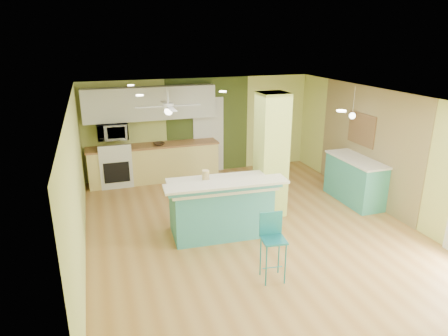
% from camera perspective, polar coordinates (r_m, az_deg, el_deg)
% --- Properties ---
extents(floor, '(6.00, 7.00, 0.01)m').
position_cam_1_polar(floor, '(7.81, 3.57, -8.50)').
color(floor, '#A36F39').
rests_on(floor, ground).
extents(ceiling, '(6.00, 7.00, 0.01)m').
position_cam_1_polar(ceiling, '(7.03, 3.98, 10.03)').
color(ceiling, white).
rests_on(ceiling, wall_back).
extents(wall_back, '(6.00, 0.01, 2.50)m').
position_cam_1_polar(wall_back, '(10.54, -3.38, 5.97)').
color(wall_back, '#CFD974').
rests_on(wall_back, floor).
extents(wall_front, '(6.00, 0.01, 2.50)m').
position_cam_1_polar(wall_front, '(4.56, 20.81, -12.99)').
color(wall_front, '#CFD974').
rests_on(wall_front, floor).
extents(wall_left, '(0.01, 7.00, 2.50)m').
position_cam_1_polar(wall_left, '(6.85, -20.30, -2.22)').
color(wall_left, '#CFD974').
rests_on(wall_left, floor).
extents(wall_right, '(0.01, 7.00, 2.50)m').
position_cam_1_polar(wall_right, '(8.86, 22.12, 2.17)').
color(wall_right, '#CFD974').
rests_on(wall_right, floor).
extents(wood_panel, '(0.02, 3.40, 2.50)m').
position_cam_1_polar(wood_panel, '(9.30, 19.71, 3.18)').
color(wood_panel, olive).
rests_on(wood_panel, floor).
extents(olive_accent, '(2.20, 0.02, 2.50)m').
position_cam_1_polar(olive_accent, '(10.58, -2.30, 6.03)').
color(olive_accent, '#404F1F').
rests_on(olive_accent, floor).
extents(interior_door, '(0.82, 0.05, 2.00)m').
position_cam_1_polar(interior_door, '(10.61, -2.24, 4.68)').
color(interior_door, silver).
rests_on(interior_door, floor).
extents(column, '(0.55, 0.55, 2.50)m').
position_cam_1_polar(column, '(8.01, 6.75, 1.80)').
color(column, '#B4C75C').
rests_on(column, floor).
extents(kitchen_run, '(3.25, 0.63, 0.94)m').
position_cam_1_polar(kitchen_run, '(10.21, -9.91, 0.76)').
color(kitchen_run, '#EAD47A').
rests_on(kitchen_run, floor).
extents(stove, '(0.76, 0.66, 1.08)m').
position_cam_1_polar(stove, '(10.12, -15.22, 0.15)').
color(stove, white).
rests_on(stove, floor).
extents(upper_cabinets, '(3.20, 0.34, 0.80)m').
position_cam_1_polar(upper_cabinets, '(9.98, -10.49, 9.07)').
color(upper_cabinets, silver).
rests_on(upper_cabinets, wall_back).
extents(microwave, '(0.70, 0.48, 0.39)m').
position_cam_1_polar(microwave, '(9.89, -15.65, 5.06)').
color(microwave, white).
rests_on(microwave, wall_back).
extents(ceiling_fan, '(1.41, 1.41, 0.61)m').
position_cam_1_polar(ceiling_fan, '(8.70, -7.96, 8.69)').
color(ceiling_fan, silver).
rests_on(ceiling_fan, ceiling).
extents(pendant_lamp, '(0.14, 0.14, 0.69)m').
position_cam_1_polar(pendant_lamp, '(9.07, 17.86, 7.14)').
color(pendant_lamp, silver).
rests_on(pendant_lamp, ceiling).
extents(wall_decor, '(0.03, 0.90, 0.70)m').
position_cam_1_polar(wall_decor, '(9.37, 19.06, 5.25)').
color(wall_decor, brown).
rests_on(wall_decor, wood_panel).
extents(peninsula, '(2.17, 1.24, 1.15)m').
position_cam_1_polar(peninsula, '(7.38, -0.47, -5.55)').
color(peninsula, teal).
rests_on(peninsula, floor).
extents(bar_stool, '(0.39, 0.39, 1.05)m').
position_cam_1_polar(bar_stool, '(6.05, 6.91, -9.58)').
color(bar_stool, teal).
rests_on(bar_stool, floor).
extents(side_counter, '(0.66, 1.55, 1.00)m').
position_cam_1_polar(side_counter, '(9.25, 18.23, -1.61)').
color(side_counter, teal).
rests_on(side_counter, floor).
extents(fruit_bowl, '(0.34, 0.34, 0.07)m').
position_cam_1_polar(fruit_bowl, '(9.99, -9.28, 3.41)').
color(fruit_bowl, '#332315').
rests_on(fruit_bowl, kitchen_run).
extents(canister, '(0.13, 0.13, 0.18)m').
position_cam_1_polar(canister, '(7.34, -2.64, -1.02)').
color(canister, gold).
rests_on(canister, peninsula).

